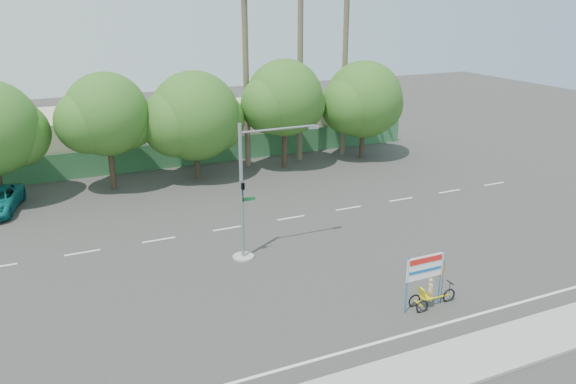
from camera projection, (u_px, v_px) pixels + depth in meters
name	position (u px, v px, depth m)	size (l,w,h in m)	color
ground	(323.00, 282.00, 26.29)	(120.00, 120.00, 0.00)	#33302D
sidewalk_near	(421.00, 374.00, 19.81)	(50.00, 2.40, 0.12)	gray
fence	(198.00, 152.00, 44.50)	(38.00, 0.08, 2.00)	#336B3D
building_left	(58.00, 140.00, 44.18)	(12.00, 8.00, 4.00)	#BFB798
building_right	(269.00, 123.00, 51.20)	(14.00, 8.00, 3.60)	#BFB798
tree_left	(106.00, 117.00, 37.42)	(6.66, 5.60, 8.07)	#473828
tree_center	(194.00, 119.00, 39.94)	(7.62, 6.40, 7.85)	#473828
tree_right	(284.00, 101.00, 42.39)	(6.90, 5.80, 8.36)	#473828
tree_far_right	(363.00, 102.00, 45.29)	(7.38, 6.20, 7.94)	#473828
palm_tall	(300.00, 27.00, 42.76)	(3.73, 3.79, 17.45)	#70604C
palm_mid	(346.00, 40.00, 44.65)	(3.73, 3.79, 15.45)	#70604C
palm_short	(245.00, 51.00, 41.54)	(3.73, 3.79, 14.45)	#70604C
traffic_signal	(248.00, 204.00, 27.92)	(4.72, 1.10, 7.00)	gray
trike_billboard	(428.00, 285.00, 23.84)	(2.67, 0.61, 2.62)	black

